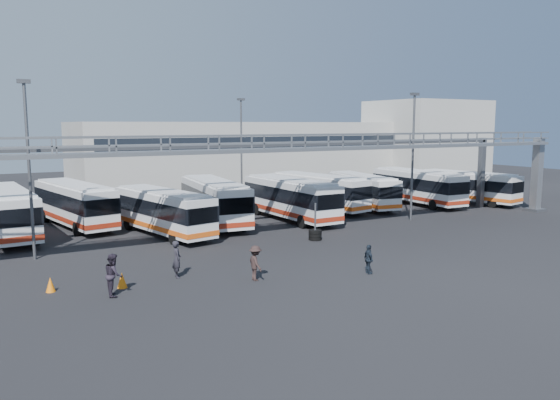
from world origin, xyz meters
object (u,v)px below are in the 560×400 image
bus_7 (362,189)px  pedestrian_d (369,259)px  light_pole_mid (413,150)px  bus_4 (214,200)px  bus_1 (8,211)px  light_pole_left (29,160)px  pedestrian_b (113,275)px  bus_9 (468,186)px  bus_6 (318,191)px  tire_stack (315,234)px  bus_2 (74,203)px  light_pole_back (241,145)px  bus_3 (163,210)px  pedestrian_c (256,263)px  cone_left (50,285)px  pedestrian_a (177,259)px  cone_right (122,280)px  bus_5 (290,197)px

bus_7 → pedestrian_d: (-14.00, -18.43, -0.93)m
light_pole_mid → bus_4: bearing=156.5°
bus_1 → light_pole_left: bearing=-87.6°
pedestrian_b → bus_9: bearing=-62.9°
bus_9 → pedestrian_b: bus_9 is taller
light_pole_left → light_pole_mid: bearing=-2.0°
bus_6 → tire_stack: bearing=-134.2°
bus_7 → tire_stack: bus_7 is taller
bus_4 → bus_2: bearing=163.8°
bus_2 → bus_4: 10.51m
light_pole_back → bus_3: light_pole_back is taller
pedestrian_c → cone_left: bearing=75.2°
bus_4 → pedestrian_b: (-11.02, -14.44, -0.93)m
bus_1 → cone_left: bus_1 is taller
bus_2 → bus_7: size_ratio=1.08×
light_pole_mid → tire_stack: light_pole_mid is taller
bus_3 → bus_9: bearing=-10.4°
light_pole_mid → pedestrian_a: size_ratio=5.36×
bus_9 → pedestrian_c: bus_9 is taller
bus_2 → cone_left: size_ratio=16.23×
bus_2 → bus_7: bus_2 is taller
bus_1 → pedestrian_d: bus_1 is taller
bus_2 → pedestrian_d: (11.03, -21.44, -1.08)m
bus_9 → bus_7: bearing=154.4°
pedestrian_b → pedestrian_a: bearing=-59.3°
bus_2 → bus_3: bearing=-62.4°
bus_1 → cone_left: size_ratio=16.23×
pedestrian_a → cone_left: 5.99m
pedestrian_d → cone_right: size_ratio=2.05×
light_pole_left → bus_7: 29.79m
bus_7 → bus_9: (10.90, -2.85, 0.00)m
pedestrian_a → pedestrian_d: (8.90, -4.30, -0.18)m
bus_5 → pedestrian_b: 21.54m
bus_2 → pedestrian_a: bearing=-93.2°
bus_1 → pedestrian_b: 17.03m
pedestrian_b → pedestrian_d: size_ratio=1.26×
light_pole_back → bus_6: (4.32, -6.96, -3.93)m
bus_9 → pedestrian_d: bus_9 is taller
light_pole_left → cone_right: (3.03, -8.11, -5.35)m
light_pole_mid → bus_2: size_ratio=0.90×
pedestrian_b → light_pole_mid: bearing=-64.1°
bus_1 → tire_stack: bus_1 is taller
bus_4 → cone_left: (-13.47, -12.41, -1.56)m
bus_5 → pedestrian_d: bearing=-107.8°
bus_4 → pedestrian_d: bus_4 is taller
light_pole_back → pedestrian_a: 26.29m
bus_3 → tire_stack: bus_3 is taller
pedestrian_a → pedestrian_c: pedestrian_a is taller
pedestrian_a → cone_right: pedestrian_a is taller
bus_6 → bus_7: (4.49, -0.59, -0.09)m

